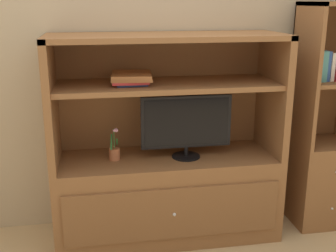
{
  "coord_description": "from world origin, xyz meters",
  "views": [
    {
      "loc": [
        -0.51,
        -2.54,
        1.75
      ],
      "look_at": [
        0.0,
        0.35,
        0.89
      ],
      "focal_mm": 45.74,
      "sensor_mm": 36.0,
      "label": 1
    }
  ],
  "objects": [
    {
      "name": "upright_book_row",
      "position": [
        1.18,
        0.4,
        1.28
      ],
      "size": [
        0.19,
        0.18,
        0.23
      ],
      "color": "#338C4C",
      "rests_on": "bookshelf_tall"
    },
    {
      "name": "potted_plant",
      "position": [
        -0.38,
        0.4,
        0.69
      ],
      "size": [
        0.08,
        0.12,
        0.24
      ],
      "color": "#B26642",
      "rests_on": "media_console"
    },
    {
      "name": "tv_monitor",
      "position": [
        0.14,
        0.36,
        0.89
      ],
      "size": [
        0.66,
        0.21,
        0.46
      ],
      "color": "black",
      "rests_on": "media_console"
    },
    {
      "name": "media_console",
      "position": [
        0.0,
        0.41,
        0.49
      ],
      "size": [
        1.66,
        0.61,
        1.53
      ],
      "color": "brown",
      "rests_on": "ground_plane"
    },
    {
      "name": "painted_rear_wall",
      "position": [
        0.0,
        0.75,
        1.4
      ],
      "size": [
        6.0,
        0.1,
        2.8
      ],
      "primitive_type": "cube",
      "color": "tan",
      "rests_on": "ground_plane"
    },
    {
      "name": "bookshelf_tall",
      "position": [
        1.26,
        0.41,
        0.58
      ],
      "size": [
        0.46,
        0.44,
        1.74
      ],
      "color": "brown",
      "rests_on": "ground_plane"
    },
    {
      "name": "magazine_stack",
      "position": [
        -0.25,
        0.39,
        1.23
      ],
      "size": [
        0.31,
        0.33,
        0.08
      ],
      "color": "#2D519E",
      "rests_on": "media_console"
    }
  ]
}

